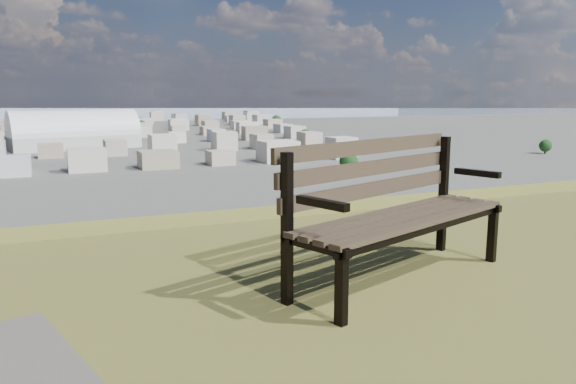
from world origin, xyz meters
name	(u,v)px	position (x,y,z in m)	size (l,w,h in m)	color
park_bench	(392,202)	(0.87, 1.94, 25.54)	(1.92, 1.18, 0.96)	#3B3122
arena	(75,136)	(11.20, 288.11, 5.74)	(61.07, 34.20, 24.35)	beige
city_blocks	(48,129)	(0.00, 394.44, 3.50)	(395.00, 361.00, 7.00)	beige
bay_water	(46,111)	(0.00, 900.00, 0.00)	(2400.00, 700.00, 0.12)	#90A6B8
far_hills	(14,94)	(-60.92, 1402.93, 25.47)	(2050.00, 340.00, 60.00)	#8C94AE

